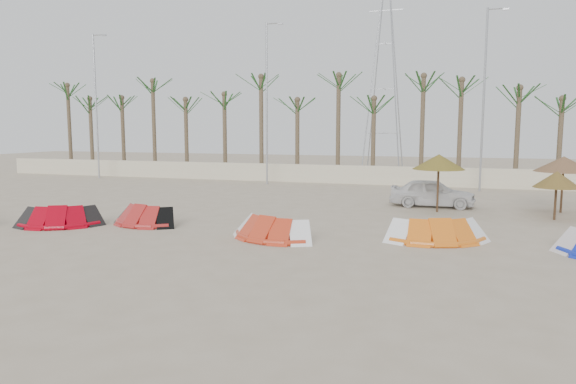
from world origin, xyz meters
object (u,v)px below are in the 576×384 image
(parasol_left, at_px, (439,162))
(car, at_px, (432,193))
(kite_red_right, at_px, (273,226))
(kite_red_mid, at_px, (147,214))
(kite_orange, at_px, (438,228))
(kite_red_left, at_px, (65,215))
(parasol_right, at_px, (564,164))
(parasol_mid, at_px, (557,179))

(parasol_left, bearing_deg, car, 100.10)
(kite_red_right, distance_m, parasol_left, 9.58)
(kite_red_right, xyz_separation_m, car, (5.07, 9.35, 0.28))
(kite_red_mid, xyz_separation_m, car, (10.85, 8.36, 0.28))
(kite_orange, bearing_deg, kite_red_right, -166.14)
(car, bearing_deg, kite_red_left, 124.41)
(kite_red_right, bearing_deg, parasol_right, 40.58)
(car, bearing_deg, parasol_mid, -114.41)
(kite_red_left, relative_size, kite_red_mid, 1.15)
(parasol_right, bearing_deg, parasol_left, -164.09)
(parasol_mid, bearing_deg, kite_red_right, -145.23)
(kite_red_left, bearing_deg, parasol_mid, 21.09)
(kite_orange, relative_size, parasol_right, 1.45)
(parasol_left, distance_m, car, 2.34)
(kite_red_right, xyz_separation_m, kite_orange, (5.55, 1.37, 0.00))
(parasol_left, bearing_deg, kite_red_left, -150.66)
(kite_orange, xyz_separation_m, parasol_left, (-0.18, 6.34, 1.92))
(kite_red_mid, bearing_deg, kite_red_right, -9.67)
(kite_red_left, xyz_separation_m, car, (13.84, 9.59, 0.28))
(kite_red_left, distance_m, kite_orange, 14.40)
(parasol_left, height_order, car, parasol_left)
(kite_red_right, xyz_separation_m, parasol_right, (10.81, 9.26, 1.83))
(kite_red_right, relative_size, kite_orange, 0.94)
(parasol_right, bearing_deg, kite_red_right, -139.42)
(kite_red_left, bearing_deg, parasol_right, 25.88)
(kite_orange, bearing_deg, car, 93.39)
(kite_red_right, height_order, parasol_right, parasol_right)
(parasol_mid, height_order, parasol_right, parasol_right)
(kite_red_left, xyz_separation_m, parasol_left, (14.13, 7.94, 1.92))
(parasol_left, xyz_separation_m, parasol_mid, (4.81, -0.64, -0.61))
(kite_red_mid, height_order, kite_orange, same)
(kite_orange, bearing_deg, parasol_left, 91.63)
(kite_red_left, height_order, car, car)
(kite_orange, distance_m, parasol_mid, 7.45)
(parasol_left, bearing_deg, kite_red_right, -124.85)
(kite_red_left, distance_m, car, 16.84)
(kite_red_right, bearing_deg, kite_orange, 13.86)
(parasol_mid, bearing_deg, parasol_left, 172.42)
(kite_orange, distance_m, car, 8.00)
(kite_red_right, xyz_separation_m, parasol_left, (5.37, 7.70, 1.92))
(parasol_right, bearing_deg, kite_red_mid, -153.50)
(kite_red_mid, xyz_separation_m, kite_orange, (11.33, 0.38, 0.00))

